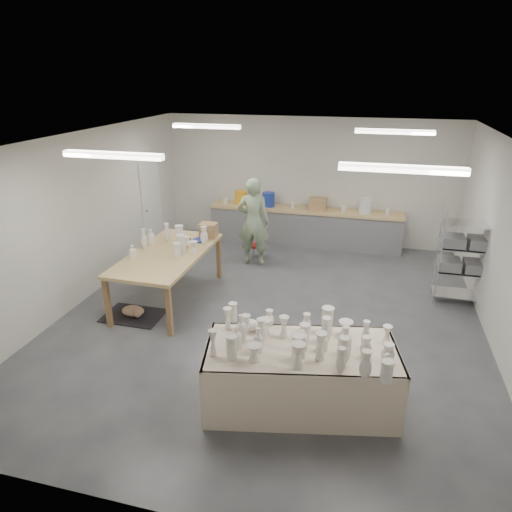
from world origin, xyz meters
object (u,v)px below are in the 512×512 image
(potter, at_px, (253,222))
(work_table, at_px, (173,250))
(red_stool, at_px, (257,246))
(drying_table, at_px, (301,373))

(potter, bearing_deg, work_table, 60.22)
(work_table, distance_m, red_stool, 2.47)
(red_stool, bearing_deg, drying_table, -69.17)
(drying_table, height_order, work_table, work_table)
(drying_table, relative_size, work_table, 1.01)
(work_table, relative_size, red_stool, 5.87)
(drying_table, xyz_separation_m, red_stool, (-1.74, 4.58, -0.14))
(work_table, height_order, potter, potter)
(red_stool, bearing_deg, potter, -90.00)
(work_table, bearing_deg, potter, 62.50)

